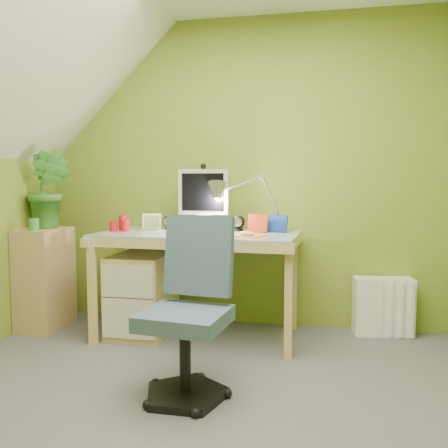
% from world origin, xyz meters
% --- Properties ---
extents(floor, '(3.20, 3.20, 0.01)m').
position_xyz_m(floor, '(0.00, 0.00, -0.01)').
color(floor, '#56565C').
rests_on(floor, ground).
extents(wall_back, '(3.20, 0.01, 2.40)m').
position_xyz_m(wall_back, '(0.00, 1.60, 1.20)').
color(wall_back, olive).
rests_on(wall_back, floor).
extents(desk, '(1.47, 0.80, 0.77)m').
position_xyz_m(desk, '(-0.23, 1.19, 0.38)').
color(desk, tan).
rests_on(desk, floor).
extents(monitor, '(0.38, 0.22, 0.51)m').
position_xyz_m(monitor, '(-0.23, 1.37, 1.02)').
color(monitor, '#B6B4A4').
rests_on(monitor, desk).
extents(speaker_left, '(0.11, 0.11, 0.11)m').
position_xyz_m(speaker_left, '(-0.50, 1.35, 0.82)').
color(speaker_left, black).
rests_on(speaker_left, desk).
extents(speaker_right, '(0.11, 0.11, 0.12)m').
position_xyz_m(speaker_right, '(0.04, 1.35, 0.83)').
color(speaker_right, black).
rests_on(speaker_right, desk).
extents(keyboard, '(0.41, 0.15, 0.02)m').
position_xyz_m(keyboard, '(-0.31, 1.05, 0.78)').
color(keyboard, white).
rests_on(keyboard, desk).
extents(mousepad, '(0.25, 0.20, 0.01)m').
position_xyz_m(mousepad, '(0.15, 1.05, 0.77)').
color(mousepad, orange).
rests_on(mousepad, desk).
extents(mouse, '(0.11, 0.09, 0.03)m').
position_xyz_m(mouse, '(0.15, 1.05, 0.78)').
color(mouse, silver).
rests_on(mouse, mousepad).
extents(amber_tumbler, '(0.07, 0.07, 0.09)m').
position_xyz_m(amber_tumbler, '(-0.05, 1.11, 0.81)').
color(amber_tumbler, '#9C3E16').
rests_on(amber_tumbler, desk).
extents(candle_cluster, '(0.18, 0.16, 0.11)m').
position_xyz_m(candle_cluster, '(-0.83, 1.20, 0.82)').
color(candle_cluster, red).
rests_on(candle_cluster, desk).
extents(photo_frame_red, '(0.15, 0.05, 0.13)m').
position_xyz_m(photo_frame_red, '(0.19, 1.31, 0.83)').
color(photo_frame_red, red).
rests_on(photo_frame_red, desk).
extents(photo_frame_blue, '(0.15, 0.06, 0.13)m').
position_xyz_m(photo_frame_blue, '(0.33, 1.35, 0.83)').
color(photo_frame_blue, '#163C9A').
rests_on(photo_frame_blue, desk).
extents(photo_frame_green, '(0.15, 0.05, 0.12)m').
position_xyz_m(photo_frame_green, '(-0.63, 1.33, 0.83)').
color(photo_frame_green, beige).
rests_on(photo_frame_green, desk).
extents(desk_lamp, '(0.58, 0.29, 0.60)m').
position_xyz_m(desk_lamp, '(0.22, 1.37, 1.07)').
color(desk_lamp, silver).
rests_on(desk_lamp, desk).
extents(side_ledge, '(0.29, 0.44, 0.78)m').
position_xyz_m(side_ledge, '(-1.45, 1.16, 0.39)').
color(side_ledge, tan).
rests_on(side_ledge, floor).
extents(potted_plant, '(0.34, 0.28, 0.60)m').
position_xyz_m(potted_plant, '(-1.43, 1.21, 1.07)').
color(potted_plant, '#347B29').
rests_on(potted_plant, side_ledge).
extents(green_cup, '(0.08, 0.08, 0.09)m').
position_xyz_m(green_cup, '(-1.43, 1.01, 0.82)').
color(green_cup, '#3B8C3A').
rests_on(green_cup, side_ledge).
extents(task_chair, '(0.54, 0.54, 0.87)m').
position_xyz_m(task_chair, '(-0.05, 0.20, 0.43)').
color(task_chair, '#3D5264').
rests_on(task_chair, floor).
extents(radiator, '(0.44, 0.22, 0.43)m').
position_xyz_m(radiator, '(1.10, 1.50, 0.21)').
color(radiator, white).
rests_on(radiator, floor).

